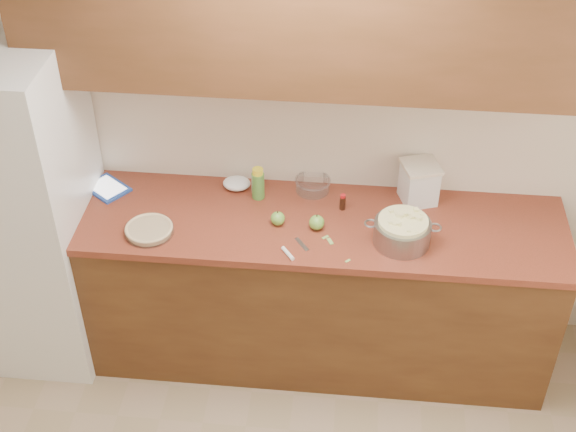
# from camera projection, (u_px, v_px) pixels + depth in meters

# --- Properties ---
(room_shell) EXTENTS (3.60, 3.60, 3.60)m
(room_shell) POSITION_uv_depth(u_px,v_px,m) (263.00, 412.00, 2.59)
(room_shell) COLOR #A08667
(room_shell) RESTS_ON ground
(counter_run) EXTENTS (2.64, 0.68, 0.92)m
(counter_run) POSITION_uv_depth(u_px,v_px,m) (300.00, 287.00, 4.26)
(counter_run) COLOR brown
(counter_run) RESTS_ON ground
(upper_cabinets) EXTENTS (2.60, 0.34, 0.70)m
(upper_cabinets) POSITION_uv_depth(u_px,v_px,m) (306.00, 12.00, 3.46)
(upper_cabinets) COLOR brown
(upper_cabinets) RESTS_ON room_shell
(fridge) EXTENTS (0.70, 0.70, 1.80)m
(fridge) POSITION_uv_depth(u_px,v_px,m) (18.00, 210.00, 4.07)
(fridge) COLOR white
(fridge) RESTS_ON ground
(pie) EXTENTS (0.24, 0.24, 0.04)m
(pie) POSITION_uv_depth(u_px,v_px,m) (149.00, 230.00, 3.89)
(pie) COLOR silver
(pie) RESTS_ON counter_run
(colander) EXTENTS (0.37, 0.27, 0.14)m
(colander) POSITION_uv_depth(u_px,v_px,m) (402.00, 231.00, 3.80)
(colander) COLOR gray
(colander) RESTS_ON counter_run
(flour_canister) EXTENTS (0.22, 0.22, 0.22)m
(flour_canister) POSITION_uv_depth(u_px,v_px,m) (419.00, 182.00, 4.04)
(flour_canister) COLOR silver
(flour_canister) RESTS_ON counter_run
(tablet) EXTENTS (0.27, 0.26, 0.02)m
(tablet) POSITION_uv_depth(u_px,v_px,m) (107.00, 188.00, 4.17)
(tablet) COLOR #2147A2
(tablet) RESTS_ON counter_run
(paring_knife) EXTENTS (0.13, 0.18, 0.02)m
(paring_knife) POSITION_uv_depth(u_px,v_px,m) (290.00, 252.00, 3.77)
(paring_knife) COLOR gray
(paring_knife) RESTS_ON counter_run
(lemon_bottle) EXTENTS (0.06, 0.06, 0.18)m
(lemon_bottle) POSITION_uv_depth(u_px,v_px,m) (258.00, 184.00, 4.07)
(lemon_bottle) COLOR #4C8C38
(lemon_bottle) RESTS_ON counter_run
(cinnamon_shaker) EXTENTS (0.04, 0.04, 0.10)m
(cinnamon_shaker) POSITION_uv_depth(u_px,v_px,m) (255.00, 186.00, 4.12)
(cinnamon_shaker) COLOR beige
(cinnamon_shaker) RESTS_ON counter_run
(vanilla_bottle) EXTENTS (0.03, 0.03, 0.09)m
(vanilla_bottle) POSITION_uv_depth(u_px,v_px,m) (343.00, 202.00, 4.02)
(vanilla_bottle) COLOR black
(vanilla_bottle) RESTS_ON counter_run
(mixing_bowl) EXTENTS (0.19, 0.19, 0.07)m
(mixing_bowl) POSITION_uv_depth(u_px,v_px,m) (313.00, 184.00, 4.15)
(mixing_bowl) COLOR silver
(mixing_bowl) RESTS_ON counter_run
(paper_towel) EXTENTS (0.18, 0.16, 0.06)m
(paper_towel) POSITION_uv_depth(u_px,v_px,m) (237.00, 183.00, 4.17)
(paper_towel) COLOR white
(paper_towel) RESTS_ON counter_run
(apple_left) EXTENTS (0.07, 0.07, 0.08)m
(apple_left) POSITION_uv_depth(u_px,v_px,m) (278.00, 218.00, 3.93)
(apple_left) COLOR #6CA83B
(apple_left) RESTS_ON counter_run
(apple_center) EXTENTS (0.08, 0.08, 0.09)m
(apple_center) POSITION_uv_depth(u_px,v_px,m) (317.00, 223.00, 3.90)
(apple_center) COLOR #6CA83B
(apple_center) RESTS_ON counter_run
(peel_a) EXTENTS (0.04, 0.05, 0.00)m
(peel_a) POSITION_uv_depth(u_px,v_px,m) (330.00, 241.00, 3.85)
(peel_a) COLOR #8EB95A
(peel_a) RESTS_ON counter_run
(peel_b) EXTENTS (0.03, 0.03, 0.00)m
(peel_b) POSITION_uv_depth(u_px,v_px,m) (348.00, 261.00, 3.74)
(peel_b) COLOR #8EB95A
(peel_b) RESTS_ON counter_run
(peel_c) EXTENTS (0.04, 0.03, 0.00)m
(peel_c) POSITION_uv_depth(u_px,v_px,m) (325.00, 237.00, 3.87)
(peel_c) COLOR #8EB95A
(peel_c) RESTS_ON counter_run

